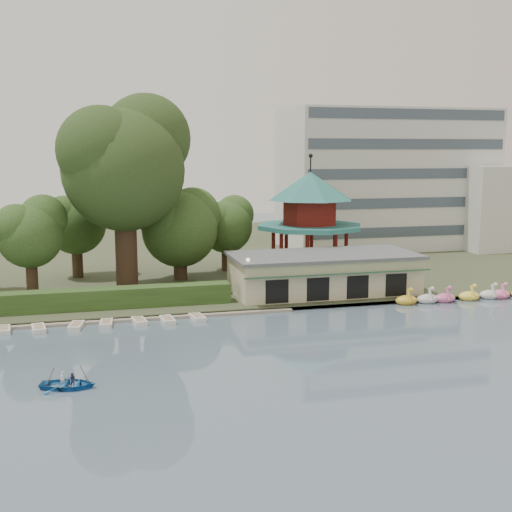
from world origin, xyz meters
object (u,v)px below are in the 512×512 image
object	(u,v)px
dock	(99,321)
rowboat_with_passengers	(68,380)
pavilion	(310,212)
big_tree	(125,160)
boathouse	(323,273)

from	to	relation	value
dock	rowboat_with_passengers	distance (m)	15.64
pavilion	big_tree	xyz separation A→B (m)	(-20.83, -3.80, 6.06)
boathouse	big_tree	size ratio (longest dim) A/B	0.94
boathouse	rowboat_with_passengers	distance (m)	31.54
dock	boathouse	xyz separation A→B (m)	(22.00, 4.77, 2.25)
pavilion	rowboat_with_passengers	xyz separation A→B (m)	(-26.09, -30.29, -6.99)
pavilion	dock	bearing A→B (deg)	-148.34
pavilion	big_tree	size ratio (longest dim) A/B	0.68
dock	boathouse	size ratio (longest dim) A/B	1.83
boathouse	rowboat_with_passengers	size ratio (longest dim) A/B	3.42
big_tree	boathouse	bearing A→B (deg)	-18.29
dock	boathouse	world-z (taller)	boathouse
big_tree	rowboat_with_passengers	world-z (taller)	big_tree
rowboat_with_passengers	boathouse	bearing A→B (deg)	40.07
dock	rowboat_with_passengers	xyz separation A→B (m)	(-2.09, -15.49, 0.37)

